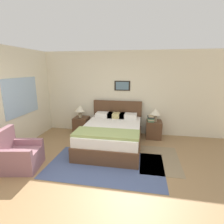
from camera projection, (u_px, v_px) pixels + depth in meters
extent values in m
plane|color=#99754C|center=(90.00, 187.00, 3.15)|extent=(16.00, 16.00, 0.00)
cube|color=beige|center=(115.00, 93.00, 5.59)|extent=(7.01, 0.06, 2.60)
cube|color=black|center=(122.00, 86.00, 5.45)|extent=(0.49, 0.02, 0.30)
cube|color=slate|center=(122.00, 86.00, 5.44)|extent=(0.40, 0.00, 0.24)
cube|color=beige|center=(19.00, 99.00, 4.60)|extent=(0.06, 5.26, 2.60)
cube|color=#9EBCDB|center=(22.00, 97.00, 4.63)|extent=(0.02, 1.29, 0.99)
cube|color=#47567F|center=(105.00, 165.00, 3.83)|extent=(2.52, 1.44, 0.01)
cube|color=#897556|center=(159.00, 159.00, 4.09)|extent=(0.90, 1.38, 0.01)
cube|color=brown|center=(112.00, 141.00, 4.76)|extent=(1.54, 2.12, 0.28)
cube|color=brown|center=(103.00, 153.00, 3.74)|extent=(1.54, 0.06, 0.08)
cube|color=white|center=(112.00, 131.00, 4.69)|extent=(1.48, 2.03, 0.31)
cube|color=brown|center=(117.00, 108.00, 5.58)|extent=(1.54, 0.06, 0.48)
cube|color=#8E9E5B|center=(106.00, 133.00, 4.01)|extent=(1.51, 0.59, 0.06)
cube|color=white|center=(105.00, 115.00, 5.46)|extent=(0.52, 0.32, 0.14)
cube|color=white|center=(128.00, 116.00, 5.33)|extent=(0.52, 0.32, 0.14)
cube|color=tan|center=(116.00, 115.00, 5.40)|extent=(0.52, 0.32, 0.14)
cube|color=#8E606B|center=(21.00, 159.00, 3.69)|extent=(0.85, 0.79, 0.41)
cube|color=#8E606B|center=(4.00, 140.00, 3.58)|extent=(0.24, 0.68, 0.46)
cube|color=#8E606B|center=(26.00, 142.00, 3.90)|extent=(0.75, 0.23, 0.14)
cube|color=#8E606B|center=(12.00, 154.00, 3.35)|extent=(0.75, 0.23, 0.14)
cube|color=brown|center=(82.00, 125.00, 5.73)|extent=(0.46, 0.48, 0.53)
sphere|color=#332D28|center=(79.00, 123.00, 5.45)|extent=(0.02, 0.02, 0.02)
cube|color=brown|center=(154.00, 129.00, 5.33)|extent=(0.46, 0.48, 0.53)
sphere|color=#332D28|center=(154.00, 127.00, 5.05)|extent=(0.02, 0.02, 0.02)
cylinder|color=gray|center=(80.00, 115.00, 5.62)|extent=(0.11, 0.11, 0.15)
cylinder|color=gray|center=(80.00, 112.00, 5.59)|extent=(0.02, 0.02, 0.06)
cone|color=beige|center=(80.00, 108.00, 5.56)|extent=(0.31, 0.31, 0.19)
cylinder|color=gray|center=(155.00, 119.00, 5.21)|extent=(0.11, 0.11, 0.15)
cylinder|color=gray|center=(155.00, 115.00, 5.19)|extent=(0.02, 0.02, 0.06)
cone|color=beige|center=(155.00, 111.00, 5.16)|extent=(0.31, 0.31, 0.19)
cube|color=#4C7551|center=(151.00, 121.00, 5.23)|extent=(0.20, 0.24, 0.04)
cube|color=beige|center=(151.00, 119.00, 5.22)|extent=(0.20, 0.25, 0.03)
cube|color=#4C7551|center=(151.00, 118.00, 5.21)|extent=(0.21, 0.22, 0.04)
cube|color=#232328|center=(151.00, 117.00, 5.20)|extent=(0.20, 0.26, 0.03)
cube|color=beige|center=(151.00, 116.00, 5.19)|extent=(0.16, 0.23, 0.04)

